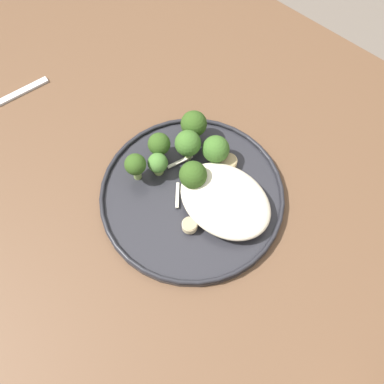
{
  "coord_description": "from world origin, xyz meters",
  "views": [
    {
      "loc": [
        0.16,
        -0.2,
        1.38
      ],
      "look_at": [
        -0.05,
        0.04,
        0.76
      ],
      "focal_mm": 42.17,
      "sensor_mm": 36.0,
      "label": 1
    }
  ],
  "objects_px": {
    "seared_scallop_left_edge": "(219,180)",
    "seared_scallop_on_noodles": "(243,212)",
    "broccoli_floret_near_rim": "(216,149)",
    "broccoli_floret_right_tilted": "(158,164)",
    "broccoli_floret_left_leaning": "(194,124)",
    "seared_scallop_large_seared": "(189,226)",
    "broccoli_floret_front_edge": "(188,144)",
    "broccoli_floret_tall_stalk": "(193,175)",
    "dinner_plate": "(192,195)",
    "broccoli_floret_rear_charred": "(135,165)",
    "seared_scallop_rear_pale": "(228,162)",
    "broccoli_floret_small_sprig": "(159,144)",
    "seared_scallop_front_small": "(223,202)"
  },
  "relations": [
    {
      "from": "broccoli_floret_tall_stalk",
      "to": "broccoli_floret_right_tilted",
      "type": "distance_m",
      "value": 0.06
    },
    {
      "from": "broccoli_floret_small_sprig",
      "to": "broccoli_floret_tall_stalk",
      "type": "bearing_deg",
      "value": -6.17
    },
    {
      "from": "dinner_plate",
      "to": "broccoli_floret_rear_charred",
      "type": "bearing_deg",
      "value": -159.68
    },
    {
      "from": "dinner_plate",
      "to": "broccoli_floret_small_sprig",
      "type": "distance_m",
      "value": 0.1
    },
    {
      "from": "seared_scallop_on_noodles",
      "to": "seared_scallop_large_seared",
      "type": "height_order",
      "value": "seared_scallop_large_seared"
    },
    {
      "from": "dinner_plate",
      "to": "broccoli_floret_tall_stalk",
      "type": "distance_m",
      "value": 0.04
    },
    {
      "from": "dinner_plate",
      "to": "broccoli_floret_rear_charred",
      "type": "relative_size",
      "value": 5.2
    },
    {
      "from": "dinner_plate",
      "to": "seared_scallop_on_noodles",
      "type": "xyz_separation_m",
      "value": [
        0.08,
        0.03,
        0.01
      ]
    },
    {
      "from": "broccoli_floret_front_edge",
      "to": "broccoli_floret_right_tilted",
      "type": "relative_size",
      "value": 1.47
    },
    {
      "from": "seared_scallop_large_seared",
      "to": "broccoli_floret_tall_stalk",
      "type": "distance_m",
      "value": 0.08
    },
    {
      "from": "seared_scallop_rear_pale",
      "to": "broccoli_floret_front_edge",
      "type": "bearing_deg",
      "value": -152.02
    },
    {
      "from": "seared_scallop_front_small",
      "to": "seared_scallop_on_noodles",
      "type": "relative_size",
      "value": 1.34
    },
    {
      "from": "dinner_plate",
      "to": "seared_scallop_front_small",
      "type": "relative_size",
      "value": 9.79
    },
    {
      "from": "broccoli_floret_rear_charred",
      "to": "broccoli_floret_left_leaning",
      "type": "bearing_deg",
      "value": 80.53
    },
    {
      "from": "seared_scallop_large_seared",
      "to": "broccoli_floret_near_rim",
      "type": "bearing_deg",
      "value": 111.91
    },
    {
      "from": "broccoli_floret_right_tilted",
      "to": "broccoli_floret_left_leaning",
      "type": "bearing_deg",
      "value": 89.94
    },
    {
      "from": "seared_scallop_on_noodles",
      "to": "broccoli_floret_right_tilted",
      "type": "bearing_deg",
      "value": -169.25
    },
    {
      "from": "broccoli_floret_small_sprig",
      "to": "seared_scallop_on_noodles",
      "type": "bearing_deg",
      "value": 1.63
    },
    {
      "from": "broccoli_floret_tall_stalk",
      "to": "broccoli_floret_rear_charred",
      "type": "bearing_deg",
      "value": -150.76
    },
    {
      "from": "broccoli_floret_left_leaning",
      "to": "broccoli_floret_right_tilted",
      "type": "bearing_deg",
      "value": -90.06
    },
    {
      "from": "broccoli_floret_tall_stalk",
      "to": "broccoli_floret_small_sprig",
      "type": "distance_m",
      "value": 0.08
    },
    {
      "from": "broccoli_floret_near_rim",
      "to": "broccoli_floret_rear_charred",
      "type": "height_order",
      "value": "same"
    },
    {
      "from": "broccoli_floret_near_rim",
      "to": "broccoli_floret_rear_charred",
      "type": "relative_size",
      "value": 1.01
    },
    {
      "from": "dinner_plate",
      "to": "seared_scallop_large_seared",
      "type": "distance_m",
      "value": 0.06
    },
    {
      "from": "dinner_plate",
      "to": "broccoli_floret_front_edge",
      "type": "height_order",
      "value": "broccoli_floret_front_edge"
    },
    {
      "from": "seared_scallop_rear_pale",
      "to": "broccoli_floret_left_leaning",
      "type": "xyz_separation_m",
      "value": [
        -0.08,
        0.0,
        0.03
      ]
    },
    {
      "from": "broccoli_floret_right_tilted",
      "to": "seared_scallop_on_noodles",
      "type": "bearing_deg",
      "value": 10.75
    },
    {
      "from": "broccoli_floret_tall_stalk",
      "to": "broccoli_floret_small_sprig",
      "type": "xyz_separation_m",
      "value": [
        -0.08,
        0.01,
        -0.0
      ]
    },
    {
      "from": "seared_scallop_large_seared",
      "to": "broccoli_floret_rear_charred",
      "type": "distance_m",
      "value": 0.12
    },
    {
      "from": "seared_scallop_front_small",
      "to": "broccoli_floret_small_sprig",
      "type": "relative_size",
      "value": 0.55
    },
    {
      "from": "seared_scallop_large_seared",
      "to": "broccoli_floret_right_tilted",
      "type": "relative_size",
      "value": 0.54
    },
    {
      "from": "broccoli_floret_left_leaning",
      "to": "seared_scallop_on_noodles",
      "type": "bearing_deg",
      "value": -20.99
    },
    {
      "from": "broccoli_floret_small_sprig",
      "to": "seared_scallop_front_small",
      "type": "bearing_deg",
      "value": -1.01
    },
    {
      "from": "seared_scallop_large_seared",
      "to": "broccoli_floret_left_leaning",
      "type": "relative_size",
      "value": 0.38
    },
    {
      "from": "seared_scallop_left_edge",
      "to": "seared_scallop_on_noodles",
      "type": "bearing_deg",
      "value": -15.37
    },
    {
      "from": "broccoli_floret_small_sprig",
      "to": "broccoli_floret_rear_charred",
      "type": "xyz_separation_m",
      "value": [
        -0.0,
        -0.05,
        0.0
      ]
    },
    {
      "from": "broccoli_floret_near_rim",
      "to": "broccoli_floret_right_tilted",
      "type": "height_order",
      "value": "broccoli_floret_near_rim"
    },
    {
      "from": "seared_scallop_rear_pale",
      "to": "broccoli_floret_small_sprig",
      "type": "xyz_separation_m",
      "value": [
        -0.1,
        -0.06,
        0.02
      ]
    },
    {
      "from": "seared_scallop_on_noodles",
      "to": "broccoli_floret_small_sprig",
      "type": "height_order",
      "value": "broccoli_floret_small_sprig"
    },
    {
      "from": "seared_scallop_rear_pale",
      "to": "broccoli_floret_near_rim",
      "type": "xyz_separation_m",
      "value": [
        -0.02,
        -0.01,
        0.02
      ]
    },
    {
      "from": "broccoli_floret_front_edge",
      "to": "broccoli_floret_tall_stalk",
      "type": "relative_size",
      "value": 1.06
    },
    {
      "from": "seared_scallop_large_seared",
      "to": "seared_scallop_rear_pale",
      "type": "bearing_deg",
      "value": 101.66
    },
    {
      "from": "broccoli_floret_near_rim",
      "to": "broccoli_floret_small_sprig",
      "type": "bearing_deg",
      "value": -144.57
    },
    {
      "from": "seared_scallop_rear_pale",
      "to": "broccoli_floret_left_leaning",
      "type": "distance_m",
      "value": 0.08
    },
    {
      "from": "broccoli_floret_front_edge",
      "to": "broccoli_floret_left_leaning",
      "type": "relative_size",
      "value": 1.03
    },
    {
      "from": "broccoli_floret_tall_stalk",
      "to": "broccoli_floret_left_leaning",
      "type": "height_order",
      "value": "broccoli_floret_left_leaning"
    },
    {
      "from": "broccoli_floret_left_leaning",
      "to": "broccoli_floret_rear_charred",
      "type": "xyz_separation_m",
      "value": [
        -0.02,
        -0.11,
        -0.0
      ]
    },
    {
      "from": "broccoli_floret_small_sprig",
      "to": "broccoli_floret_right_tilted",
      "type": "xyz_separation_m",
      "value": [
        0.02,
        -0.02,
        -0.01
      ]
    },
    {
      "from": "seared_scallop_on_noodles",
      "to": "broccoli_floret_small_sprig",
      "type": "bearing_deg",
      "value": -178.37
    },
    {
      "from": "broccoli_floret_left_leaning",
      "to": "broccoli_floret_rear_charred",
      "type": "height_order",
      "value": "broccoli_floret_left_leaning"
    }
  ]
}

